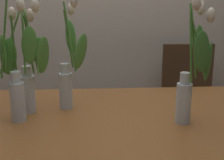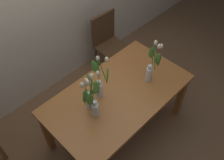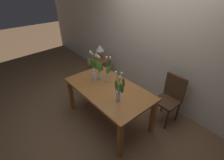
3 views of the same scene
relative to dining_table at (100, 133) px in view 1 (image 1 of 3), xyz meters
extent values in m
cube|color=#A3602D|center=(0.00, 0.00, 0.07)|extent=(1.60, 0.90, 0.04)
cube|color=#A3602D|center=(0.74, 0.39, -0.30)|extent=(0.07, 0.07, 0.70)
cylinder|color=silver|center=(-0.34, 0.07, 0.18)|extent=(0.07, 0.07, 0.18)
cylinder|color=silver|center=(-0.34, 0.07, 0.30)|extent=(0.04, 0.04, 0.05)
cylinder|color=silver|center=(-0.34, 0.07, 0.15)|extent=(0.06, 0.06, 0.11)
cylinder|color=#56933D|center=(-0.40, 0.03, 0.44)|extent=(0.10, 0.07, 0.28)
ellipsoid|color=#4C8E38|center=(-0.42, -0.01, 0.40)|extent=(0.06, 0.11, 0.18)
cylinder|color=#56933D|center=(-0.34, 0.04, 0.45)|extent=(0.01, 0.06, 0.31)
ellipsoid|color=#F2E5C6|center=(-0.34, 0.01, 0.60)|extent=(0.04, 0.04, 0.06)
ellipsoid|color=#4C8E38|center=(-0.31, 0.00, 0.43)|extent=(0.08, 0.03, 0.17)
cylinder|color=#56933D|center=(-0.30, 0.03, 0.45)|extent=(0.07, 0.07, 0.30)
ellipsoid|color=#F2E5C6|center=(-0.27, 0.00, 0.60)|extent=(0.04, 0.04, 0.06)
ellipsoid|color=#4C8E38|center=(-0.25, 0.02, 0.38)|extent=(0.08, 0.07, 0.18)
cylinder|color=#56933D|center=(-0.32, 0.05, 0.42)|extent=(0.04, 0.03, 0.26)
ellipsoid|color=#F2E5C6|center=(-0.30, 0.05, 0.56)|extent=(0.04, 0.04, 0.06)
ellipsoid|color=#4C8E38|center=(-0.27, 0.06, 0.38)|extent=(0.06, 0.12, 0.18)
cylinder|color=silver|center=(0.37, -0.11, 0.18)|extent=(0.07, 0.07, 0.18)
cylinder|color=silver|center=(0.37, -0.11, 0.30)|extent=(0.04, 0.04, 0.05)
cylinder|color=silver|center=(0.37, -0.11, 0.15)|extent=(0.06, 0.06, 0.11)
cylinder|color=#478433|center=(0.40, -0.10, 0.44)|extent=(0.05, 0.02, 0.30)
ellipsoid|color=#F2E5C6|center=(0.42, -0.10, 0.59)|extent=(0.04, 0.04, 0.06)
ellipsoid|color=#427F33|center=(0.43, -0.06, 0.44)|extent=(0.04, 0.10, 0.18)
cylinder|color=#478433|center=(0.41, -0.13, 0.43)|extent=(0.07, 0.05, 0.27)
ellipsoid|color=#F2E5C6|center=(0.45, -0.15, 0.57)|extent=(0.04, 0.04, 0.06)
ellipsoid|color=#427F33|center=(0.46, -0.13, 0.37)|extent=(0.06, 0.11, 0.18)
cylinder|color=#478433|center=(0.38, -0.14, 0.45)|extent=(0.02, 0.06, 0.32)
ellipsoid|color=#F2E5C6|center=(0.38, -0.17, 0.61)|extent=(0.04, 0.04, 0.06)
ellipsoid|color=#427F33|center=(0.41, -0.18, 0.42)|extent=(0.08, 0.04, 0.18)
cylinder|color=silver|center=(-0.16, 0.12, 0.18)|extent=(0.07, 0.07, 0.18)
cylinder|color=silver|center=(-0.16, 0.12, 0.30)|extent=(0.04, 0.04, 0.05)
cylinder|color=silver|center=(-0.16, 0.12, 0.15)|extent=(0.06, 0.06, 0.11)
cylinder|color=#478433|center=(-0.13, 0.08, 0.46)|extent=(0.06, 0.06, 0.32)
ellipsoid|color=#F2E5C6|center=(-0.11, 0.05, 0.62)|extent=(0.04, 0.04, 0.06)
ellipsoid|color=#4C8E38|center=(-0.08, 0.07, 0.39)|extent=(0.10, 0.09, 0.18)
cylinder|color=#478433|center=(-0.14, 0.14, 0.44)|extent=(0.04, 0.04, 0.29)
ellipsoid|color=#F2E5C6|center=(-0.13, 0.15, 0.58)|extent=(0.04, 0.04, 0.06)
ellipsoid|color=#4C8E38|center=(-0.14, 0.19, 0.44)|extent=(0.08, 0.11, 0.18)
cylinder|color=silver|center=(-0.37, -0.04, 0.18)|extent=(0.07, 0.07, 0.18)
cylinder|color=silver|center=(-0.37, -0.04, 0.30)|extent=(0.04, 0.04, 0.05)
cylinder|color=silver|center=(-0.37, -0.04, 0.15)|extent=(0.06, 0.06, 0.11)
cylinder|color=#478433|center=(-0.37, 0.00, 0.43)|extent=(0.02, 0.07, 0.27)
ellipsoid|color=#F2E5C6|center=(-0.38, 0.03, 0.57)|extent=(0.04, 0.04, 0.06)
ellipsoid|color=#4C8E38|center=(-0.41, 0.03, 0.37)|extent=(0.09, 0.04, 0.18)
cylinder|color=#478433|center=(-0.40, -0.05, 0.47)|extent=(0.06, 0.01, 0.35)
cube|color=#4C331E|center=(0.72, 0.80, -0.20)|extent=(0.41, 0.41, 0.04)
cylinder|color=#4C331E|center=(0.88, 0.63, -0.43)|extent=(0.04, 0.04, 0.43)
cylinder|color=#4C331E|center=(0.54, 0.64, -0.43)|extent=(0.04, 0.04, 0.43)
cylinder|color=#4C331E|center=(0.89, 0.97, -0.43)|extent=(0.04, 0.04, 0.43)
cylinder|color=#4C331E|center=(0.55, 0.98, -0.43)|extent=(0.04, 0.04, 0.43)
cube|color=#4C331E|center=(0.72, 0.98, 0.05)|extent=(0.40, 0.05, 0.46)
camera|label=1|loc=(-0.03, -1.39, 0.64)|focal=50.11mm
camera|label=2|loc=(-1.24, -1.14, 2.17)|focal=39.90mm
camera|label=3|loc=(1.86, -1.50, 1.73)|focal=26.26mm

